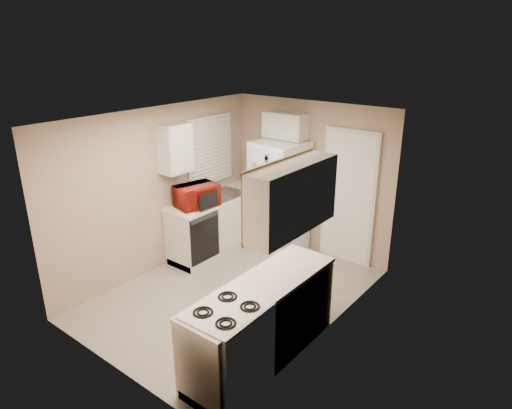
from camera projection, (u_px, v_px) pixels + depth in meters
The scene contains 19 objects.
floor at pixel (233, 293), 6.24m from camera, with size 3.80×3.80×0.00m, color #B8AE9F.
ceiling at pixel (230, 117), 5.40m from camera, with size 3.80×3.80×0.00m, color white.
wall_left at pixel (159, 190), 6.63m from camera, with size 3.80×3.80×0.00m, color tan.
wall_right at pixel (328, 240), 5.01m from camera, with size 3.80×3.80×0.00m, color tan.
wall_back at pixel (310, 177), 7.22m from camera, with size 2.80×2.80×0.00m, color tan.
wall_front at pixel (103, 267), 4.42m from camera, with size 2.80×2.80×0.00m, color tan.
left_counter at pixel (218, 224), 7.38m from camera, with size 0.60×1.80×0.90m, color silver.
dishwasher at pixel (205, 238), 6.75m from camera, with size 0.03×0.58×0.72m, color black.
sink at pixel (223, 197), 7.35m from camera, with size 0.54×0.74×0.16m, color gray.
microwave at pixel (197, 197), 6.80m from camera, with size 0.34×0.60×0.40m, color #9A180D.
soap_bottle at pixel (243, 182), 7.67m from camera, with size 0.07×0.08×0.17m, color white.
window_blinds at pixel (210, 150), 7.24m from camera, with size 0.10×0.98×1.08m, color silver.
upper_cabinet_left at pixel (175, 148), 6.49m from camera, with size 0.30×0.45×0.70m, color silver.
refrigerator at pixel (279, 197), 7.25m from camera, with size 0.74×0.72×1.79m, color white.
cabinet_over_fridge at pixel (285, 126), 7.06m from camera, with size 0.70×0.30×0.40m, color silver.
interior_door at pixel (348, 198), 6.85m from camera, with size 0.86×0.06×2.08m, color white.
right_counter at pixel (262, 322), 4.85m from camera, with size 0.60×2.00×0.90m, color silver.
stove at pixel (228, 351), 4.40m from camera, with size 0.60×0.74×0.90m, color white.
upper_cabinet_right at pixel (293, 198), 4.52m from camera, with size 0.30×1.20×0.70m, color silver.
Camera 1 is at (3.59, -4.07, 3.31)m, focal length 32.00 mm.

